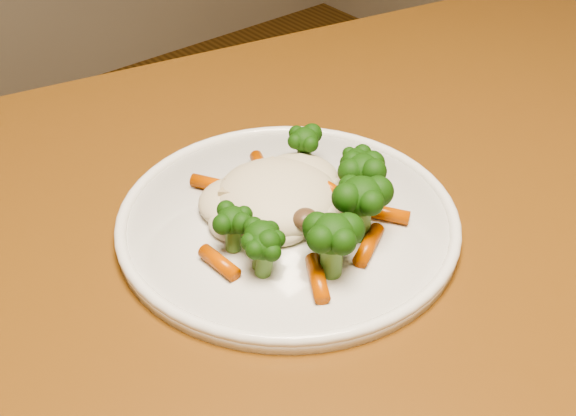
{
  "coord_description": "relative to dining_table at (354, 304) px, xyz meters",
  "views": [
    {
      "loc": [
        -0.47,
        -0.66,
        1.13
      ],
      "look_at": [
        -0.16,
        -0.29,
        0.77
      ],
      "focal_mm": 45.0,
      "sensor_mm": 36.0,
      "label": 1
    }
  ],
  "objects": [
    {
      "name": "dining_table",
      "position": [
        0.0,
        0.0,
        0.0
      ],
      "size": [
        1.23,
        0.95,
        0.75
      ],
      "rotation": [
        0.0,
        0.0,
        -0.2
      ],
      "color": "brown",
      "rests_on": "ground"
    },
    {
      "name": "plate",
      "position": [
        -0.06,
        0.03,
        0.11
      ],
      "size": [
        0.29,
        0.29,
        0.01
      ],
      "primitive_type": "cylinder",
      "color": "white",
      "rests_on": "dining_table"
    },
    {
      "name": "meal",
      "position": [
        -0.06,
        0.01,
        0.14
      ],
      "size": [
        0.19,
        0.19,
        0.05
      ],
      "color": "beige",
      "rests_on": "plate"
    }
  ]
}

